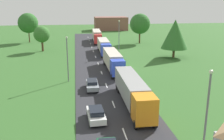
% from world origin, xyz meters
% --- Properties ---
extents(road, '(10.00, 140.00, 0.06)m').
position_xyz_m(road, '(0.00, 24.50, 0.03)').
color(road, '#2B2B30').
rests_on(road, ground).
extents(lane_marking_centre, '(0.16, 123.69, 0.01)m').
position_xyz_m(lane_marking_centre, '(0.00, 20.82, 0.07)').
color(lane_marking_centre, white).
rests_on(lane_marking_centre, road).
extents(truck_lead, '(2.54, 14.24, 3.45)m').
position_xyz_m(truck_lead, '(2.45, 15.94, 2.09)').
color(truck_lead, orange).
rests_on(truck_lead, road).
extents(truck_second, '(2.59, 13.02, 3.54)m').
position_xyz_m(truck_second, '(2.45, 33.70, 2.11)').
color(truck_second, blue).
rests_on(truck_second, road).
extents(truck_third, '(2.62, 12.79, 3.42)m').
position_xyz_m(truck_third, '(2.59, 51.07, 2.04)').
color(truck_third, blue).
rests_on(truck_third, road).
extents(truck_fourth, '(2.87, 14.47, 3.75)m').
position_xyz_m(truck_fourth, '(2.39, 70.89, 2.21)').
color(truck_fourth, red).
rests_on(truck_fourth, road).
extents(car_second, '(2.02, 4.18, 1.56)m').
position_xyz_m(car_second, '(-2.68, 11.94, 0.87)').
color(car_second, white).
rests_on(car_second, road).
extents(car_third, '(1.87, 4.48, 1.43)m').
position_xyz_m(car_third, '(-2.39, 22.80, 0.82)').
color(car_third, '#8C939E').
rests_on(car_third, road).
extents(lamppost_lead, '(0.36, 0.36, 7.72)m').
position_xyz_m(lamppost_lead, '(6.50, 4.53, 4.33)').
color(lamppost_lead, slate).
rests_on(lamppost_lead, ground).
extents(lamppost_second, '(0.36, 0.36, 7.74)m').
position_xyz_m(lamppost_second, '(-6.16, 27.52, 4.34)').
color(lamppost_second, slate).
rests_on(lamppost_second, ground).
extents(lamppost_third, '(0.36, 0.36, 8.81)m').
position_xyz_m(lamppost_third, '(6.16, 48.33, 4.89)').
color(lamppost_third, slate).
rests_on(lamppost_third, ground).
extents(tree_oak, '(6.56, 6.56, 9.71)m').
position_xyz_m(tree_oak, '(-20.13, 73.21, 6.42)').
color(tree_oak, '#513823').
rests_on(tree_oak, ground).
extents(tree_birch, '(6.35, 6.35, 9.20)m').
position_xyz_m(tree_birch, '(18.92, 43.52, 5.70)').
color(tree_birch, '#513823').
rests_on(tree_birch, ground).
extents(tree_maple, '(4.40, 4.40, 6.88)m').
position_xyz_m(tree_maple, '(-13.81, 56.36, 4.64)').
color(tree_maple, '#513823').
rests_on(tree_maple, ground).
extents(tree_pine, '(6.54, 6.54, 9.62)m').
position_xyz_m(tree_pine, '(16.05, 66.09, 6.34)').
color(tree_pine, '#513823').
rests_on(tree_pine, ground).
extents(distant_building, '(15.37, 9.70, 6.19)m').
position_xyz_m(distant_building, '(12.28, 107.89, 3.09)').
color(distant_building, brown).
rests_on(distant_building, ground).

